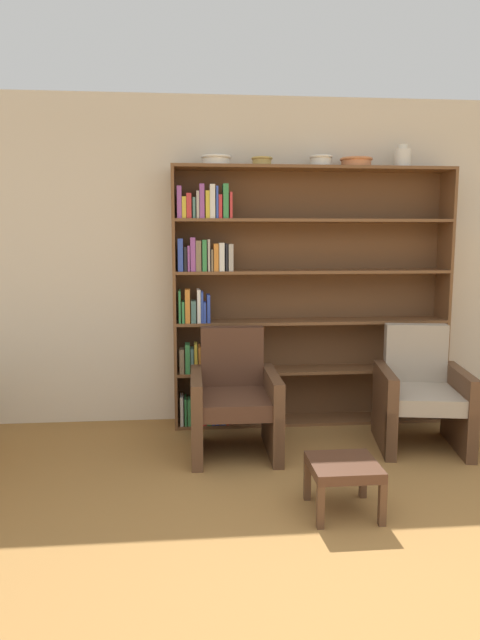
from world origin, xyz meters
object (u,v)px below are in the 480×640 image
vase_tall (402,158)px  footstool (344,470)px  bowl_olive (216,160)px  bookshelf (287,298)px  bowl_cream (262,161)px  armchair_leather (234,400)px  bowl_slate (321,160)px  bowl_brass (356,162)px  armchair_cushioned (420,395)px

vase_tall → footstool: (-0.90, -1.65, -1.99)m
vase_tall → bowl_olive: bearing=180.0°
bookshelf → footstool: 1.87m
bookshelf → bowl_cream: (-0.22, -0.02, 1.12)m
vase_tall → armchair_leather: bearing=-156.7°
bowl_cream → bowl_slate: bearing=0.0°
bowl_brass → bowl_olive: bearing=-180.0°
bookshelf → bowl_olive: bowl_olive is taller
armchair_cushioned → bowl_cream: bearing=-19.0°
armchair_leather → bowl_brass: bearing=-148.9°
bowl_olive → vase_tall: (1.55, 0.00, 0.04)m
bowl_olive → bowl_slate: 0.86m
armchair_leather → armchair_cushioned: (1.43, -0.00, 0.00)m
bowl_cream → armchair_cushioned: bearing=-28.6°
vase_tall → armchair_leather: vase_tall is taller
armchair_leather → vase_tall: bearing=-156.2°
bowl_brass → vase_tall: bearing=-0.0°
bowl_slate → armchair_cushioned: size_ratio=0.21×
armchair_leather → bowl_cream: bearing=-113.6°
bookshelf → bowl_slate: bowl_slate is taller
bookshelf → bowl_slate: bearing=-4.8°
bowl_slate → armchair_leather: size_ratio=0.21×
vase_tall → armchair_leather: (-1.46, -0.63, -1.85)m
bookshelf → bowl_brass: size_ratio=8.72×
bookshelf → vase_tall: 1.51m
bowl_slate → armchair_cushioned: bearing=-43.3°
armchair_leather → armchair_cushioned: 1.43m
bowl_olive → footstool: 2.64m
armchair_leather → footstool: bearing=118.8°
bowl_slate → vase_tall: size_ratio=1.01×
bowl_cream → armchair_cushioned: 2.24m
bowl_cream → armchair_leather: 1.94m
bowl_slate → bowl_brass: size_ratio=0.71×
bowl_brass → armchair_leather: size_ratio=0.29×
bookshelf → armchair_cushioned: bookshelf is taller
bowl_cream → bowl_brass: (0.78, 0.00, 0.00)m
bowl_slate → bookshelf: bearing=175.2°
bookshelf → vase_tall: size_ratio=12.43×
bowl_slate → bowl_olive: bearing=180.0°
bowl_cream → bowl_brass: bowl_brass is taller
bowl_cream → footstool: 2.57m
bowl_cream → bookshelf: bearing=5.9°
bookshelf → bowl_slate: 1.16m
bowl_brass → footstool: size_ratio=0.69×
bowl_olive → bookshelf: bearing=2.2°
bowl_cream → armchair_cushioned: bowl_cream is taller
armchair_leather → armchair_cushioned: bearing=-179.5°
bowl_cream → footstool: bowl_cream is taller
bowl_olive → vase_tall: vase_tall is taller
bowl_slate → footstool: 2.57m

